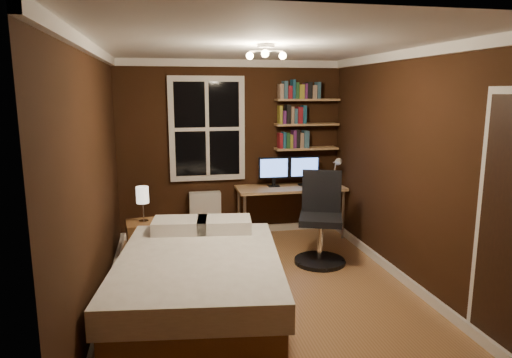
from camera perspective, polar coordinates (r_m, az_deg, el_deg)
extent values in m
plane|color=brown|center=(4.91, 0.86, -14.05)|extent=(4.20, 4.20, 0.00)
cube|color=black|center=(6.57, -3.06, 3.72)|extent=(3.20, 0.04, 2.50)
cube|color=black|center=(4.47, -19.58, -0.32)|extent=(0.04, 4.20, 2.50)
cube|color=black|center=(5.11, 18.71, 1.09)|extent=(0.04, 4.20, 2.50)
cube|color=white|center=(4.47, 0.95, 16.42)|extent=(3.20, 4.20, 0.02)
cube|color=silver|center=(6.46, -6.14, 6.23)|extent=(1.06, 0.06, 1.46)
cube|color=#A78651|center=(6.69, 6.29, 3.81)|extent=(0.92, 0.22, 0.03)
cube|color=#A78651|center=(6.66, 6.35, 6.80)|extent=(0.92, 0.22, 0.03)
cube|color=#A78651|center=(6.65, 6.42, 9.81)|extent=(0.92, 0.22, 0.03)
cube|color=brown|center=(4.49, -7.05, -14.37)|extent=(1.65, 2.17, 0.32)
cube|color=silver|center=(4.38, -7.13, -11.04)|extent=(1.74, 2.24, 0.24)
cube|color=white|center=(5.07, -9.48, -5.73)|extent=(0.63, 0.47, 0.14)
cube|color=white|center=(5.05, -4.00, -5.68)|extent=(0.63, 0.47, 0.14)
cube|color=brown|center=(5.80, -13.74, -7.64)|extent=(0.46, 0.46, 0.51)
cube|color=silver|center=(6.58, -6.36, -4.47)|extent=(0.44, 0.15, 0.66)
cube|color=#A78651|center=(6.53, 4.33, -1.14)|extent=(1.54, 0.58, 0.04)
cylinder|color=beige|center=(6.22, -1.40, -5.18)|extent=(0.04, 0.04, 0.69)
cylinder|color=beige|center=(6.61, 10.81, -4.40)|extent=(0.04, 0.04, 0.69)
cylinder|color=beige|center=(6.70, -2.15, -4.02)|extent=(0.04, 0.04, 0.69)
cylinder|color=beige|center=(7.06, 9.29, -3.37)|extent=(0.04, 0.04, 0.69)
cylinder|color=black|center=(5.73, 7.95, -10.12)|extent=(0.62, 0.62, 0.05)
cylinder|color=silver|center=(5.64, 8.01, -7.69)|extent=(0.07, 0.07, 0.46)
cube|color=black|center=(5.56, 8.09, -5.04)|extent=(0.65, 0.65, 0.08)
cube|color=black|center=(5.70, 8.21, -1.51)|extent=(0.47, 0.22, 0.52)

